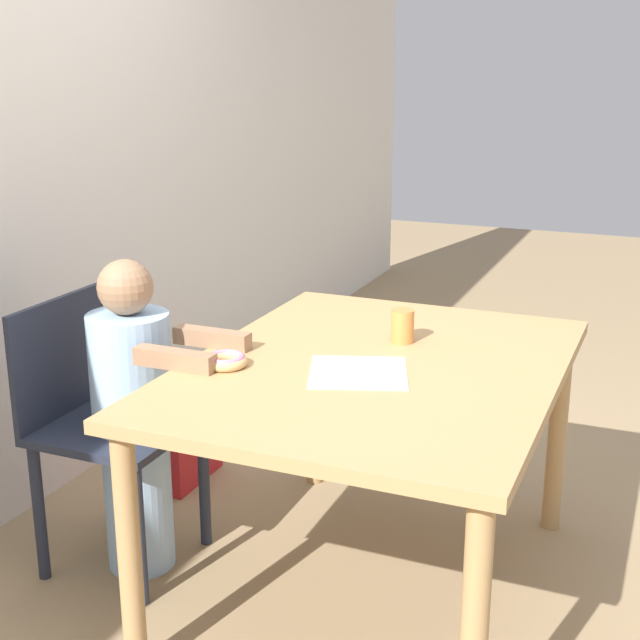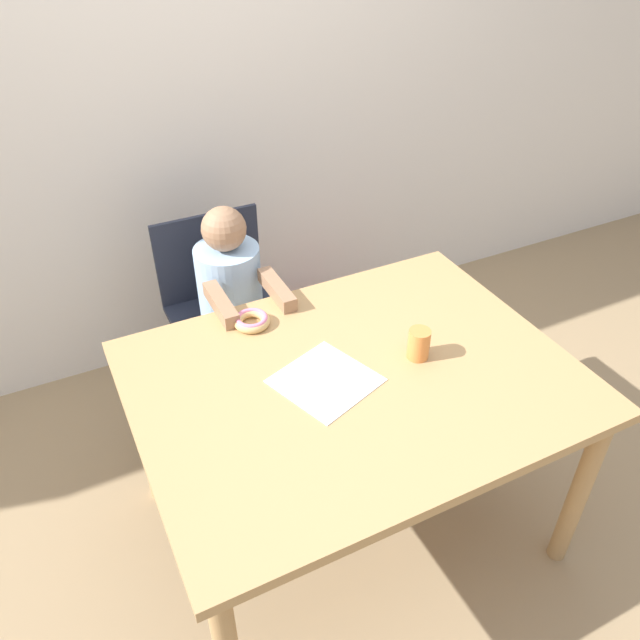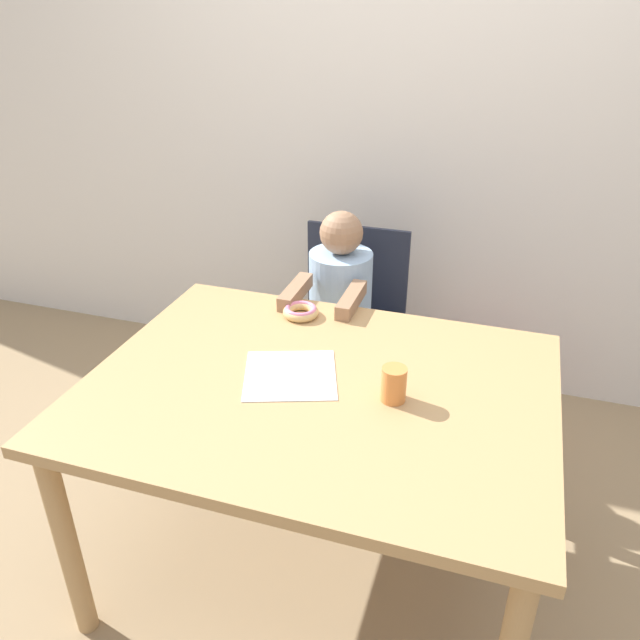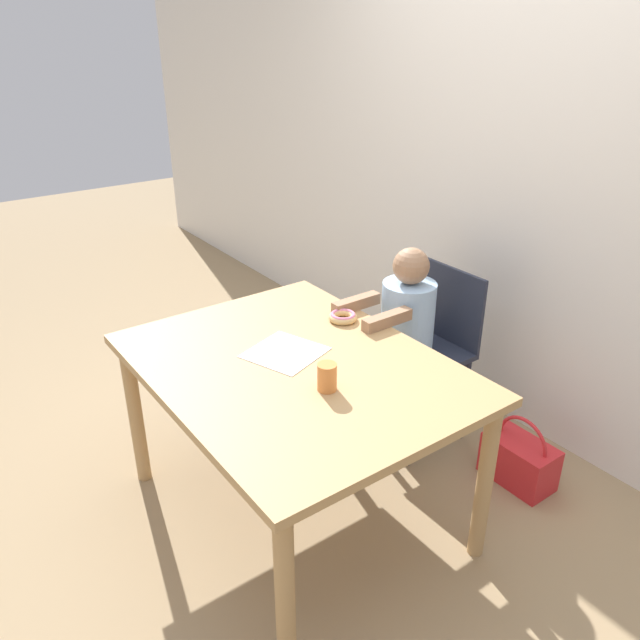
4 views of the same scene
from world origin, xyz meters
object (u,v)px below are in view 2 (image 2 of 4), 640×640
(child_figure, at_px, (234,321))
(handbag, at_px, (335,332))
(cup, at_px, (419,344))
(chair, at_px, (225,313))
(donut, at_px, (252,320))

(child_figure, distance_m, handbag, 0.70)
(cup, bearing_deg, chair, 113.22)
(handbag, height_order, cup, cup)
(chair, height_order, handbag, chair)
(child_figure, xyz_separation_m, cup, (0.36, -0.71, 0.27))
(cup, bearing_deg, child_figure, 116.55)
(child_figure, bearing_deg, handbag, 19.66)
(cup, bearing_deg, handbag, 77.77)
(donut, relative_size, cup, 1.22)
(donut, height_order, cup, cup)
(chair, distance_m, cup, 0.95)
(chair, bearing_deg, handbag, 8.26)
(handbag, bearing_deg, chair, -171.74)
(chair, relative_size, donut, 6.90)
(chair, relative_size, child_figure, 0.85)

